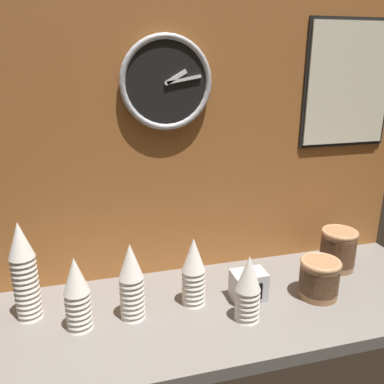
{
  "coord_description": "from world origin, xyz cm",
  "views": [
    {
      "loc": [
        -37.48,
        -106.77,
        75.49
      ],
      "look_at": [
        -7.37,
        4.0,
        37.25
      ],
      "focal_mm": 38.0,
      "sensor_mm": 36.0,
      "label": 1
    }
  ],
  "objects_px": {
    "cup_stack_center_right": "(248,288)",
    "cup_stack_center_left": "(131,281)",
    "wall_clock": "(166,83)",
    "cup_stack_center": "(193,271)",
    "bowl_stack_right": "(319,277)",
    "menu_board": "(348,84)",
    "napkin_dispenser": "(248,286)",
    "cup_stack_far_left": "(24,271)",
    "cup_stack_left": "(77,294)",
    "bowl_stack_far_right": "(338,248)"
  },
  "relations": [
    {
      "from": "cup_stack_left",
      "to": "cup_stack_far_left",
      "type": "height_order",
      "value": "cup_stack_far_left"
    },
    {
      "from": "bowl_stack_right",
      "to": "napkin_dispenser",
      "type": "height_order",
      "value": "bowl_stack_right"
    },
    {
      "from": "cup_stack_center_right",
      "to": "cup_stack_far_left",
      "type": "relative_size",
      "value": 0.68
    },
    {
      "from": "cup_stack_left",
      "to": "cup_stack_center_left",
      "type": "xyz_separation_m",
      "value": [
        0.16,
        0.01,
        0.01
      ]
    },
    {
      "from": "bowl_stack_right",
      "to": "menu_board",
      "type": "height_order",
      "value": "menu_board"
    },
    {
      "from": "cup_stack_far_left",
      "to": "cup_stack_center_right",
      "type": "bearing_deg",
      "value": -16.03
    },
    {
      "from": "wall_clock",
      "to": "napkin_dispenser",
      "type": "bearing_deg",
      "value": -48.12
    },
    {
      "from": "cup_stack_far_left",
      "to": "wall_clock",
      "type": "distance_m",
      "value": 0.72
    },
    {
      "from": "cup_stack_center_left",
      "to": "cup_stack_left",
      "type": "bearing_deg",
      "value": -175.91
    },
    {
      "from": "cup_stack_left",
      "to": "cup_stack_center_left",
      "type": "relative_size",
      "value": 0.93
    },
    {
      "from": "cup_stack_center_left",
      "to": "napkin_dispenser",
      "type": "xyz_separation_m",
      "value": [
        0.38,
        -0.0,
        -0.07
      ]
    },
    {
      "from": "cup_stack_center_left",
      "to": "cup_stack_far_left",
      "type": "distance_m",
      "value": 0.32
    },
    {
      "from": "cup_stack_center_right",
      "to": "cup_stack_far_left",
      "type": "distance_m",
      "value": 0.66
    },
    {
      "from": "cup_stack_far_left",
      "to": "bowl_stack_far_right",
      "type": "relative_size",
      "value": 2.06
    },
    {
      "from": "cup_stack_center_left",
      "to": "cup_stack_far_left",
      "type": "xyz_separation_m",
      "value": [
        -0.3,
        0.08,
        0.03
      ]
    },
    {
      "from": "cup_stack_center",
      "to": "cup_stack_center_left",
      "type": "bearing_deg",
      "value": -173.39
    },
    {
      "from": "cup_stack_center_left",
      "to": "menu_board",
      "type": "distance_m",
      "value": 1.03
    },
    {
      "from": "bowl_stack_far_right",
      "to": "cup_stack_center",
      "type": "bearing_deg",
      "value": -171.9
    },
    {
      "from": "cup_stack_left",
      "to": "napkin_dispenser",
      "type": "relative_size",
      "value": 2.07
    },
    {
      "from": "bowl_stack_right",
      "to": "menu_board",
      "type": "xyz_separation_m",
      "value": [
        0.23,
        0.29,
        0.59
      ]
    },
    {
      "from": "cup_stack_center",
      "to": "wall_clock",
      "type": "distance_m",
      "value": 0.6
    },
    {
      "from": "cup_stack_left",
      "to": "cup_stack_far_left",
      "type": "relative_size",
      "value": 0.73
    },
    {
      "from": "cup_stack_center_right",
      "to": "cup_stack_center",
      "type": "relative_size",
      "value": 0.93
    },
    {
      "from": "cup_stack_far_left",
      "to": "bowl_stack_far_right",
      "type": "bearing_deg",
      "value": 1.22
    },
    {
      "from": "bowl_stack_right",
      "to": "napkin_dispenser",
      "type": "bearing_deg",
      "value": 169.18
    },
    {
      "from": "cup_stack_left",
      "to": "wall_clock",
      "type": "xyz_separation_m",
      "value": [
        0.32,
        0.25,
        0.56
      ]
    },
    {
      "from": "cup_stack_center",
      "to": "wall_clock",
      "type": "xyz_separation_m",
      "value": [
        -0.03,
        0.21,
        0.56
      ]
    },
    {
      "from": "bowl_stack_right",
      "to": "wall_clock",
      "type": "relative_size",
      "value": 0.44
    },
    {
      "from": "cup_stack_center",
      "to": "napkin_dispenser",
      "type": "bearing_deg",
      "value": -7.47
    },
    {
      "from": "cup_stack_center_right",
      "to": "cup_stack_center_left",
      "type": "height_order",
      "value": "cup_stack_center_left"
    },
    {
      "from": "cup_stack_far_left",
      "to": "wall_clock",
      "type": "xyz_separation_m",
      "value": [
        0.47,
        0.15,
        0.52
      ]
    },
    {
      "from": "cup_stack_center_right",
      "to": "menu_board",
      "type": "height_order",
      "value": "menu_board"
    },
    {
      "from": "cup_stack_left",
      "to": "bowl_stack_far_right",
      "type": "distance_m",
      "value": 0.94
    },
    {
      "from": "cup_stack_center",
      "to": "bowl_stack_right",
      "type": "height_order",
      "value": "cup_stack_center"
    },
    {
      "from": "wall_clock",
      "to": "cup_stack_center_left",
      "type": "bearing_deg",
      "value": -125.26
    },
    {
      "from": "cup_stack_center_left",
      "to": "bowl_stack_far_right",
      "type": "bearing_deg",
      "value": 7.72
    },
    {
      "from": "cup_stack_center_left",
      "to": "napkin_dispenser",
      "type": "bearing_deg",
      "value": -0.1
    },
    {
      "from": "cup_stack_far_left",
      "to": "menu_board",
      "type": "bearing_deg",
      "value": 8.04
    },
    {
      "from": "cup_stack_center",
      "to": "menu_board",
      "type": "distance_m",
      "value": 0.87
    },
    {
      "from": "cup_stack_center_right",
      "to": "napkin_dispenser",
      "type": "relative_size",
      "value": 1.91
    },
    {
      "from": "menu_board",
      "to": "napkin_dispenser",
      "type": "distance_m",
      "value": 0.8
    },
    {
      "from": "bowl_stack_far_right",
      "to": "menu_board",
      "type": "height_order",
      "value": "menu_board"
    },
    {
      "from": "cup_stack_center",
      "to": "wall_clock",
      "type": "bearing_deg",
      "value": 98.49
    },
    {
      "from": "cup_stack_center_right",
      "to": "cup_stack_center",
      "type": "bearing_deg",
      "value": 137.48
    },
    {
      "from": "menu_board",
      "to": "bowl_stack_far_right",
      "type": "bearing_deg",
      "value": -113.65
    },
    {
      "from": "cup_stack_far_left",
      "to": "menu_board",
      "type": "xyz_separation_m",
      "value": [
        1.14,
        0.16,
        0.5
      ]
    },
    {
      "from": "cup_stack_center",
      "to": "menu_board",
      "type": "xyz_separation_m",
      "value": [
        0.64,
        0.22,
        0.55
      ]
    },
    {
      "from": "cup_stack_center_left",
      "to": "wall_clock",
      "type": "distance_m",
      "value": 0.62
    },
    {
      "from": "menu_board",
      "to": "bowl_stack_right",
      "type": "bearing_deg",
      "value": -128.73
    },
    {
      "from": "cup_stack_center_right",
      "to": "wall_clock",
      "type": "distance_m",
      "value": 0.68
    }
  ]
}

